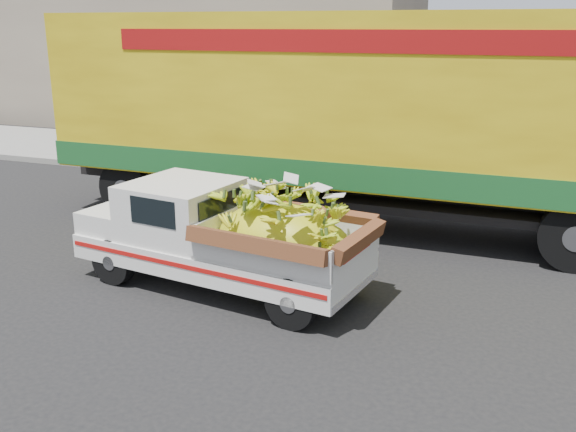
% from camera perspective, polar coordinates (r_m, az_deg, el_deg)
% --- Properties ---
extents(ground, '(100.00, 100.00, 0.00)m').
position_cam_1_polar(ground, '(9.65, -12.34, -5.63)').
color(ground, black).
rests_on(ground, ground).
extents(curb, '(60.00, 0.25, 0.15)m').
position_cam_1_polar(curb, '(14.88, 0.65, 2.97)').
color(curb, gray).
rests_on(curb, ground).
extents(sidewalk, '(60.00, 4.00, 0.14)m').
position_cam_1_polar(sidewalk, '(16.81, 3.16, 4.53)').
color(sidewalk, gray).
rests_on(sidewalk, ground).
extents(building_left, '(18.00, 6.00, 5.00)m').
position_cam_1_polar(building_left, '(25.21, -10.38, 13.90)').
color(building_left, gray).
rests_on(building_left, ground).
extents(pickup_truck, '(4.34, 2.09, 1.46)m').
position_cam_1_polar(pickup_truck, '(8.82, -4.35, -1.96)').
color(pickup_truck, black).
rests_on(pickup_truck, ground).
extents(semi_trailer, '(12.01, 2.59, 3.80)m').
position_cam_1_polar(semi_trailer, '(11.51, 7.41, 9.17)').
color(semi_trailer, black).
rests_on(semi_trailer, ground).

